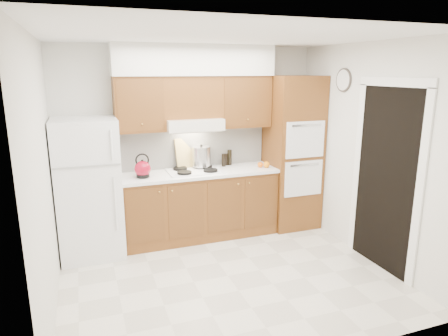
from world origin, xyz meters
name	(u,v)px	position (x,y,z in m)	size (l,w,h in m)	color
floor	(228,276)	(0.00, 0.00, 0.00)	(3.60, 3.60, 0.00)	beige
ceiling	(228,36)	(0.00, 0.00, 2.60)	(3.60, 3.60, 0.00)	white
wall_back	(191,142)	(0.00, 1.50, 1.30)	(3.60, 0.02, 2.60)	silver
wall_left	(43,180)	(-1.80, 0.00, 1.30)	(0.02, 3.00, 2.60)	silver
wall_right	(368,153)	(1.80, 0.00, 1.30)	(0.02, 3.00, 2.60)	silver
fridge	(89,188)	(-1.41, 1.14, 0.86)	(0.75, 0.72, 1.72)	white
base_cabinets	(199,205)	(0.02, 1.20, 0.45)	(2.11, 0.60, 0.90)	brown
countertop	(199,173)	(0.03, 1.19, 0.92)	(2.13, 0.62, 0.04)	white
backsplash	(193,147)	(0.02, 1.49, 1.22)	(2.11, 0.03, 0.56)	white
oven_cabinet	(292,153)	(1.44, 1.18, 1.10)	(0.70, 0.65, 2.20)	brown
upper_cab_left	(139,104)	(-0.71, 1.33, 1.85)	(0.63, 0.33, 0.70)	brown
upper_cab_right	(243,101)	(0.72, 1.33, 1.85)	(0.73, 0.33, 0.70)	brown
range_hood	(193,124)	(-0.02, 1.27, 1.57)	(0.75, 0.45, 0.15)	silver
upper_cab_over_hood	(191,97)	(-0.02, 1.33, 1.92)	(0.75, 0.33, 0.55)	brown
soffit	(195,60)	(0.03, 1.32, 2.40)	(2.13, 0.36, 0.40)	silver
cooktop	(195,171)	(-0.02, 1.21, 0.95)	(0.74, 0.50, 0.01)	white
doorway	(385,180)	(1.79, -0.35, 1.05)	(0.02, 0.90, 2.10)	black
wall_clock	(344,80)	(1.79, 0.55, 2.15)	(0.30, 0.30, 0.02)	#3F3833
kettle	(143,169)	(-0.74, 1.13, 1.05)	(0.21, 0.21, 0.21)	maroon
cutting_board	(187,154)	(-0.08, 1.45, 1.14)	(0.33, 0.02, 0.44)	tan
stock_pot	(201,157)	(0.11, 1.35, 1.10)	(0.26, 0.26, 0.27)	silver
condiment_a	(230,157)	(0.55, 1.41, 1.05)	(0.06, 0.06, 0.22)	black
condiment_b	(224,160)	(0.44, 1.36, 1.03)	(0.06, 0.06, 0.18)	black
condiment_c	(226,159)	(0.49, 1.42, 1.02)	(0.06, 0.06, 0.17)	black
orange_near	(266,165)	(0.98, 1.07, 0.98)	(0.09, 0.09, 0.09)	orange
orange_far	(260,165)	(0.90, 1.12, 0.98)	(0.08, 0.08, 0.08)	orange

